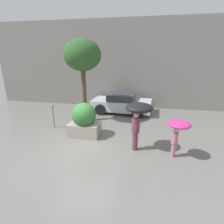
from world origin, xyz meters
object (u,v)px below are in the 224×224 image
(person_child, at_px, (178,128))
(parked_car_near, at_px, (122,103))
(street_tree, at_px, (82,56))
(parking_meter, at_px, (53,111))
(planter_box, at_px, (84,120))
(person_adult, at_px, (138,112))

(person_child, relative_size, parked_car_near, 0.36)
(person_child, distance_m, street_tree, 6.01)
(parked_car_near, bearing_deg, street_tree, 141.19)
(person_child, bearing_deg, parking_meter, 167.17)
(parked_car_near, xyz_separation_m, parking_meter, (-3.07, -3.38, 0.31))
(planter_box, distance_m, person_child, 4.09)
(person_adult, bearing_deg, person_child, -59.08)
(street_tree, bearing_deg, parked_car_near, 47.32)
(person_adult, height_order, street_tree, street_tree)
(person_child, xyz_separation_m, parking_meter, (-5.77, 1.73, -0.26))
(person_child, height_order, street_tree, street_tree)
(street_tree, bearing_deg, parking_meter, -131.81)
(parked_car_near, bearing_deg, person_adult, -161.26)
(planter_box, bearing_deg, person_child, -16.33)
(planter_box, bearing_deg, street_tree, 108.05)
(person_child, bearing_deg, street_tree, 149.53)
(person_child, distance_m, parked_car_near, 5.81)
(parked_car_near, distance_m, parking_meter, 4.58)
(person_child, bearing_deg, person_adult, 170.58)
(person_child, xyz_separation_m, parked_car_near, (-2.70, 5.11, -0.57))
(street_tree, bearing_deg, person_adult, -41.64)
(person_adult, distance_m, street_tree, 4.64)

